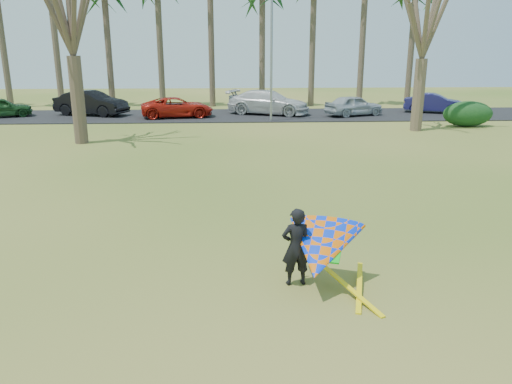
{
  "coord_description": "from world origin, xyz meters",
  "views": [
    {
      "loc": [
        -0.62,
        -9.92,
        4.56
      ],
      "look_at": [
        0.0,
        2.0,
        1.1
      ],
      "focal_mm": 35.0,
      "sensor_mm": 36.0,
      "label": 1
    }
  ],
  "objects_px": {
    "bare_tree_right": "(426,9)",
    "car_5": "(434,103)",
    "car_1": "(91,103)",
    "car_2": "(177,107)",
    "streetlight": "(274,49)",
    "car_3": "(268,102)",
    "kite_flyer": "(319,249)",
    "car_0": "(1,107)",
    "car_4": "(354,105)"
  },
  "relations": [
    {
      "from": "bare_tree_right",
      "to": "kite_flyer",
      "type": "distance_m",
      "value": 21.85
    },
    {
      "from": "kite_flyer",
      "to": "bare_tree_right",
      "type": "bearing_deg",
      "value": 64.88
    },
    {
      "from": "bare_tree_right",
      "to": "car_1",
      "type": "xyz_separation_m",
      "value": [
        -20.18,
        7.37,
        -5.67
      ]
    },
    {
      "from": "car_0",
      "to": "car_5",
      "type": "distance_m",
      "value": 30.03
    },
    {
      "from": "bare_tree_right",
      "to": "kite_flyer",
      "type": "relative_size",
      "value": 3.86
    },
    {
      "from": "car_2",
      "to": "bare_tree_right",
      "type": "bearing_deg",
      "value": -122.86
    },
    {
      "from": "car_1",
      "to": "car_4",
      "type": "bearing_deg",
      "value": -73.68
    },
    {
      "from": "car_5",
      "to": "car_4",
      "type": "bearing_deg",
      "value": 125.19
    },
    {
      "from": "car_2",
      "to": "car_3",
      "type": "bearing_deg",
      "value": -88.43
    },
    {
      "from": "car_1",
      "to": "car_2",
      "type": "distance_m",
      "value": 6.19
    },
    {
      "from": "bare_tree_right",
      "to": "car_0",
      "type": "xyz_separation_m",
      "value": [
        -25.97,
        6.63,
        -5.85
      ]
    },
    {
      "from": "car_1",
      "to": "car_2",
      "type": "bearing_deg",
      "value": -82.59
    },
    {
      "from": "car_2",
      "to": "car_5",
      "type": "xyz_separation_m",
      "value": [
        18.19,
        1.5,
        0.02
      ]
    },
    {
      "from": "car_0",
      "to": "car_4",
      "type": "height_order",
      "value": "car_4"
    },
    {
      "from": "car_5",
      "to": "car_1",
      "type": "bearing_deg",
      "value": 113.35
    },
    {
      "from": "streetlight",
      "to": "car_2",
      "type": "distance_m",
      "value": 7.61
    },
    {
      "from": "car_5",
      "to": "bare_tree_right",
      "type": "bearing_deg",
      "value": 174.75
    },
    {
      "from": "car_0",
      "to": "car_4",
      "type": "relative_size",
      "value": 0.94
    },
    {
      "from": "car_0",
      "to": "car_4",
      "type": "xyz_separation_m",
      "value": [
        23.86,
        -0.45,
        0.04
      ]
    },
    {
      "from": "car_4",
      "to": "car_3",
      "type": "bearing_deg",
      "value": 57.44
    },
    {
      "from": "kite_flyer",
      "to": "car_2",
      "type": "bearing_deg",
      "value": 101.69
    },
    {
      "from": "car_3",
      "to": "streetlight",
      "type": "bearing_deg",
      "value": -156.65
    },
    {
      "from": "bare_tree_right",
      "to": "streetlight",
      "type": "height_order",
      "value": "bare_tree_right"
    },
    {
      "from": "streetlight",
      "to": "car_3",
      "type": "xyz_separation_m",
      "value": [
        -0.07,
        3.27,
        -3.57
      ]
    },
    {
      "from": "car_2",
      "to": "car_5",
      "type": "height_order",
      "value": "car_5"
    },
    {
      "from": "streetlight",
      "to": "car_0",
      "type": "bearing_deg",
      "value": 171.74
    },
    {
      "from": "car_1",
      "to": "car_0",
      "type": "bearing_deg",
      "value": 117.36
    },
    {
      "from": "car_5",
      "to": "car_2",
      "type": "bearing_deg",
      "value": 117.72
    },
    {
      "from": "streetlight",
      "to": "car_4",
      "type": "bearing_deg",
      "value": 20.9
    },
    {
      "from": "car_3",
      "to": "car_5",
      "type": "distance_m",
      "value": 11.95
    },
    {
      "from": "car_2",
      "to": "car_5",
      "type": "relative_size",
      "value": 1.15
    },
    {
      "from": "bare_tree_right",
      "to": "car_1",
      "type": "bearing_deg",
      "value": 159.93
    },
    {
      "from": "car_1",
      "to": "car_2",
      "type": "height_order",
      "value": "car_1"
    },
    {
      "from": "streetlight",
      "to": "kite_flyer",
      "type": "relative_size",
      "value": 3.35
    },
    {
      "from": "bare_tree_right",
      "to": "car_3",
      "type": "bearing_deg",
      "value": 137.4
    },
    {
      "from": "car_3",
      "to": "car_4",
      "type": "xyz_separation_m",
      "value": [
        5.8,
        -1.09,
        -0.14
      ]
    },
    {
      "from": "car_3",
      "to": "kite_flyer",
      "type": "xyz_separation_m",
      "value": [
        -1.04,
        -26.37,
        -0.05
      ]
    },
    {
      "from": "streetlight",
      "to": "car_0",
      "type": "height_order",
      "value": "streetlight"
    },
    {
      "from": "kite_flyer",
      "to": "car_3",
      "type": "bearing_deg",
      "value": 87.74
    },
    {
      "from": "bare_tree_right",
      "to": "streetlight",
      "type": "relative_size",
      "value": 1.15
    },
    {
      "from": "bare_tree_right",
      "to": "car_5",
      "type": "bearing_deg",
      "value": 61.74
    },
    {
      "from": "car_3",
      "to": "kite_flyer",
      "type": "relative_size",
      "value": 2.4
    },
    {
      "from": "car_2",
      "to": "kite_flyer",
      "type": "relative_size",
      "value": 2.0
    },
    {
      "from": "car_2",
      "to": "car_1",
      "type": "bearing_deg",
      "value": 67.51
    },
    {
      "from": "bare_tree_right",
      "to": "car_2",
      "type": "distance_m",
      "value": 16.45
    },
    {
      "from": "streetlight",
      "to": "car_5",
      "type": "distance_m",
      "value": 12.94
    },
    {
      "from": "car_0",
      "to": "car_3",
      "type": "bearing_deg",
      "value": -112.85
    },
    {
      "from": "streetlight",
      "to": "car_4",
      "type": "distance_m",
      "value": 7.16
    },
    {
      "from": "car_3",
      "to": "kite_flyer",
      "type": "bearing_deg",
      "value": -160.13
    },
    {
      "from": "car_4",
      "to": "bare_tree_right",
      "type": "bearing_deg",
      "value": 176.91
    }
  ]
}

